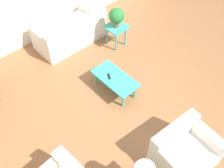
% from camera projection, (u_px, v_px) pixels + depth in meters
% --- Properties ---
extents(ground_plane, '(14.00, 14.00, 0.00)m').
position_uv_depth(ground_plane, '(130.00, 98.00, 5.58)').
color(ground_plane, '#8E5B38').
extents(sofa, '(0.85, 1.74, 0.78)m').
position_uv_depth(sofa, '(71.00, 33.00, 6.56)').
color(sofa, silver).
rests_on(sofa, ground_plane).
extents(armchair, '(0.91, 1.05, 0.71)m').
position_uv_depth(armchair, '(184.00, 151.00, 4.46)').
color(armchair, silver).
rests_on(armchair, ground_plane).
extents(coffee_table, '(1.02, 0.51, 0.40)m').
position_uv_depth(coffee_table, '(115.00, 79.00, 5.46)').
color(coffee_table, teal).
rests_on(coffee_table, ground_plane).
extents(side_table_plant, '(0.48, 0.48, 0.56)m').
position_uv_depth(side_table_plant, '(116.00, 30.00, 6.39)').
color(side_table_plant, teal).
rests_on(side_table_plant, ground_plane).
extents(potted_plant, '(0.37, 0.37, 0.48)m').
position_uv_depth(potted_plant, '(117.00, 16.00, 6.11)').
color(potted_plant, brown).
rests_on(potted_plant, side_table_plant).
extents(remote_control, '(0.16, 0.11, 0.02)m').
position_uv_depth(remote_control, '(109.00, 76.00, 5.44)').
color(remote_control, black).
rests_on(remote_control, coffee_table).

